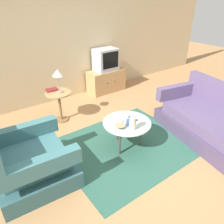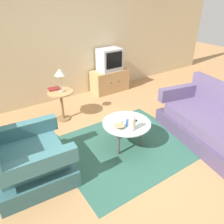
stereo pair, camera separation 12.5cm
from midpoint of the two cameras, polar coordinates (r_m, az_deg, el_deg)
ground_plane at (r=3.56m, az=6.74°, el=-9.52°), size 16.00×16.00×0.00m
back_wall at (r=4.99m, az=-11.87°, el=18.51°), size 9.00×0.12×2.70m
area_rug at (r=3.60m, az=4.59°, el=-8.86°), size 2.06×1.74×0.00m
armchair at (r=3.05m, az=-19.98°, el=-11.94°), size 1.01×1.01×0.86m
couch at (r=3.99m, az=25.43°, el=-2.86°), size 1.21×1.90×0.87m
coffee_table at (r=3.37m, az=4.83°, el=-3.36°), size 0.74×0.74×0.45m
side_table at (r=4.21m, az=-12.23°, el=3.18°), size 0.47×0.47×0.59m
tv_stand at (r=5.46m, az=0.07°, el=8.15°), size 0.90×0.44×0.53m
television at (r=5.30m, az=0.07°, el=13.46°), size 0.54×0.40×0.51m
table_lamp at (r=4.01m, az=-12.53°, el=9.85°), size 0.20×0.20×0.43m
vase at (r=3.12m, az=6.37°, el=-2.62°), size 0.10×0.10×0.27m
mug at (r=3.26m, az=5.44°, el=-2.82°), size 0.13×0.08×0.09m
bowl at (r=3.19m, az=2.98°, el=-3.84°), size 0.16×0.16×0.05m
tv_remote_dark at (r=3.43m, az=6.50°, el=-1.84°), size 0.05×0.16×0.02m
tv_remote_silver at (r=3.37m, az=2.67°, el=-2.17°), size 0.10×0.16×0.02m
book at (r=4.25m, az=-14.06°, el=5.88°), size 0.22×0.18×0.03m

